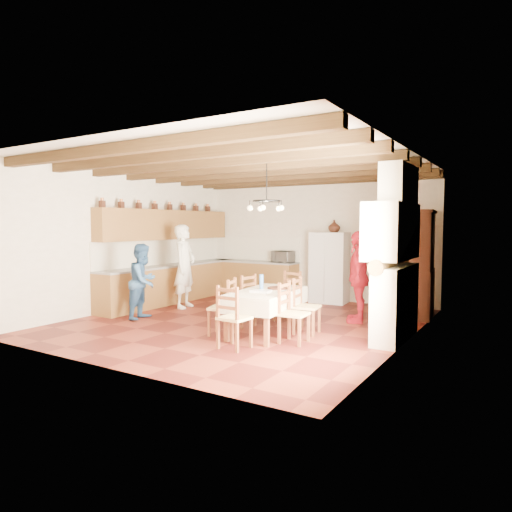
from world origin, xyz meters
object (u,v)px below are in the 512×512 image
(chair_end_far, at_px, (287,296))
(chair_right_near, at_px, (294,313))
(person_woman_blue, at_px, (143,281))
(refrigerator, at_px, (330,267))
(chair_right_far, at_px, (307,306))
(dining_table, at_px, (266,295))
(chair_left_far, at_px, (241,300))
(person_woman_red, at_px, (358,277))
(hutch, at_px, (421,264))
(microwave, at_px, (283,257))
(person_man, at_px, (185,266))
(chair_end_near, at_px, (234,317))
(chair_left_near, at_px, (222,307))

(chair_end_far, bearing_deg, chair_right_near, -51.46)
(chair_right_near, height_order, person_woman_blue, person_woman_blue)
(refrigerator, bearing_deg, chair_right_far, -78.90)
(dining_table, bearing_deg, chair_left_far, 158.48)
(person_woman_red, bearing_deg, person_woman_blue, -78.44)
(refrigerator, relative_size, person_woman_blue, 1.13)
(chair_left_far, distance_m, person_woman_red, 2.27)
(hutch, relative_size, microwave, 4.13)
(hutch, height_order, person_woman_red, hutch)
(person_man, bearing_deg, hutch, -84.35)
(chair_right_far, xyz_separation_m, chair_end_far, (-0.76, 0.75, 0.00))
(chair_end_near, bearing_deg, person_woman_blue, -13.06)
(chair_right_near, relative_size, person_woman_red, 0.55)
(hutch, relative_size, chair_left_far, 2.23)
(chair_right_far, bearing_deg, person_woman_blue, 91.96)
(hutch, height_order, chair_right_far, hutch)
(chair_left_near, relative_size, microwave, 1.85)
(dining_table, height_order, microwave, microwave)
(chair_left_near, distance_m, chair_end_far, 1.62)
(chair_left_far, bearing_deg, chair_end_far, 157.40)
(refrigerator, height_order, chair_left_near, refrigerator)
(chair_end_near, relative_size, person_woman_blue, 0.65)
(chair_end_near, height_order, person_woman_blue, person_woman_blue)
(chair_end_near, height_order, person_man, person_man)
(chair_left_near, relative_size, chair_right_near, 1.00)
(refrigerator, xyz_separation_m, person_woman_blue, (-2.41, -3.69, -0.09))
(dining_table, bearing_deg, refrigerator, 94.65)
(hutch, relative_size, chair_end_far, 2.23)
(refrigerator, relative_size, chair_left_near, 1.74)
(chair_end_near, xyz_separation_m, microwave, (-1.60, 4.55, 0.56))
(chair_left_near, height_order, chair_end_near, same)
(chair_right_near, distance_m, microwave, 4.45)
(dining_table, xyz_separation_m, chair_right_far, (0.58, 0.37, -0.18))
(person_man, bearing_deg, microwave, -41.90)
(person_woman_blue, height_order, microwave, person_woman_blue)
(person_man, relative_size, person_woman_red, 1.07)
(chair_end_near, relative_size, person_woman_red, 0.55)
(chair_left_near, bearing_deg, chair_right_far, 108.77)
(person_woman_red, distance_m, microwave, 3.15)
(refrigerator, distance_m, person_woman_blue, 4.41)
(refrigerator, xyz_separation_m, chair_end_far, (0.10, -2.40, -0.36))
(chair_left_near, height_order, chair_right_near, same)
(chair_left_far, bearing_deg, chair_left_near, 15.29)
(chair_left_near, relative_size, chair_end_near, 1.00)
(refrigerator, height_order, hutch, hutch)
(hutch, xyz_separation_m, chair_right_near, (-1.24, -3.17, -0.59))
(chair_left_near, height_order, person_man, person_man)
(chair_left_far, distance_m, microwave, 3.41)
(chair_right_near, bearing_deg, chair_left_far, 65.09)
(person_woman_blue, xyz_separation_m, person_woman_red, (3.72, 1.89, 0.13))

